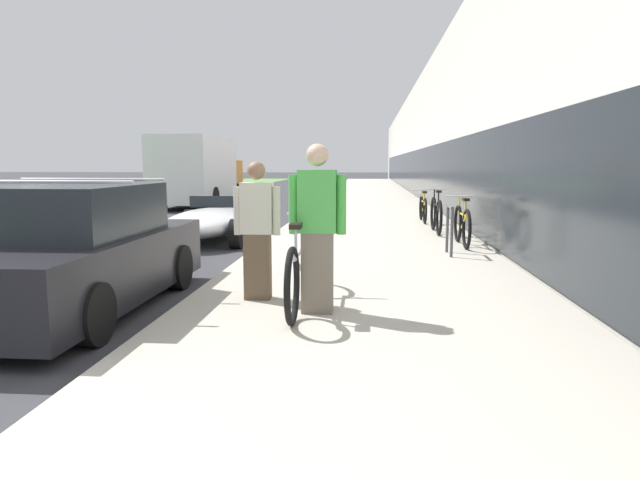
% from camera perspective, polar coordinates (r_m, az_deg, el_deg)
% --- Properties ---
extents(sidewalk_slab, '(4.37, 70.00, 0.13)m').
position_cam_1_polar(sidewalk_slab, '(25.08, 5.01, 3.89)').
color(sidewalk_slab, '#BCB5A5').
rests_on(sidewalk_slab, ground).
extents(storefront_facade, '(10.01, 70.00, 5.70)m').
position_cam_1_polar(storefront_facade, '(33.84, 17.51, 9.24)').
color(storefront_facade, silver).
rests_on(storefront_facade, ground).
extents(lawn_strip, '(5.24, 70.00, 0.03)m').
position_cam_1_polar(lawn_strip, '(31.17, -16.34, 4.24)').
color(lawn_strip, '#5B9347').
rests_on(lawn_strip, ground).
extents(tandem_bicycle, '(0.52, 2.41, 0.97)m').
position_cam_1_polar(tandem_bicycle, '(6.28, -1.82, -2.87)').
color(tandem_bicycle, black).
rests_on(tandem_bicycle, sidewalk_slab).
extents(person_rider, '(0.60, 0.23, 1.75)m').
position_cam_1_polar(person_rider, '(5.91, -0.27, 1.13)').
color(person_rider, '#756B5B').
rests_on(person_rider, sidewalk_slab).
extents(person_bystander, '(0.54, 0.21, 1.58)m').
position_cam_1_polar(person_bystander, '(6.55, -6.30, 0.94)').
color(person_bystander, brown).
rests_on(person_bystander, sidewalk_slab).
extents(bike_rack_hoop, '(0.05, 0.60, 0.84)m').
position_cam_1_polar(bike_rack_hoop, '(9.99, 12.84, 1.48)').
color(bike_rack_hoop, '#4C4C51').
rests_on(bike_rack_hoop, sidewalk_slab).
extents(cruiser_bike_nearest, '(0.52, 1.76, 0.93)m').
position_cam_1_polar(cruiser_bike_nearest, '(11.20, 14.03, 1.46)').
color(cruiser_bike_nearest, black).
rests_on(cruiser_bike_nearest, sidewalk_slab).
extents(cruiser_bike_middle, '(0.52, 1.88, 0.99)m').
position_cam_1_polar(cruiser_bike_middle, '(13.16, 11.54, 2.50)').
color(cruiser_bike_middle, black).
rests_on(cruiser_bike_middle, sidewalk_slab).
extents(cruiser_bike_farthest, '(0.52, 1.75, 0.85)m').
position_cam_1_polar(cruiser_bike_farthest, '(15.58, 10.27, 3.13)').
color(cruiser_bike_farthest, black).
rests_on(cruiser_bike_farthest, sidewalk_slab).
extents(parked_sedan_curbside, '(1.77, 4.05, 1.52)m').
position_cam_1_polar(parked_sedan_curbside, '(7.07, -23.13, -1.32)').
color(parked_sedan_curbside, black).
rests_on(parked_sedan_curbside, ground).
extents(vintage_roadster_curbside, '(1.87, 3.86, 0.96)m').
position_cam_1_polar(vintage_roadster_curbside, '(12.74, -10.84, 1.77)').
color(vintage_roadster_curbside, white).
rests_on(vintage_roadster_curbside, ground).
extents(moving_truck, '(2.24, 6.54, 2.71)m').
position_cam_1_polar(moving_truck, '(23.33, -12.03, 6.69)').
color(moving_truck, orange).
rests_on(moving_truck, ground).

